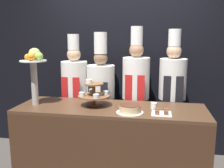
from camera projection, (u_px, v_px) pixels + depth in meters
wall_back at (123, 59)px, 3.71m from camera, size 10.00×0.06×2.80m
buffet_counter at (110, 145)px, 2.93m from camera, size 2.16×0.69×0.93m
tiered_stand at (94, 94)px, 2.88m from camera, size 0.37×0.37×0.31m
fruit_pedestal at (34, 65)px, 2.89m from camera, size 0.30×0.30×0.66m
cake_round at (130, 109)px, 2.63m from camera, size 0.29×0.29×0.09m
cup_white at (154, 106)px, 2.76m from camera, size 0.07×0.07×0.07m
cake_square_tray at (162, 112)px, 2.59m from camera, size 0.20×0.20×0.05m
chef_left at (75, 91)px, 3.54m from camera, size 0.37×0.37×1.76m
chef_center_left at (101, 93)px, 3.48m from camera, size 0.38×0.38×1.78m
chef_center_right at (136, 90)px, 3.38m from camera, size 0.36×0.36×1.86m
chef_right at (172, 92)px, 3.30m from camera, size 0.35×0.35×1.82m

